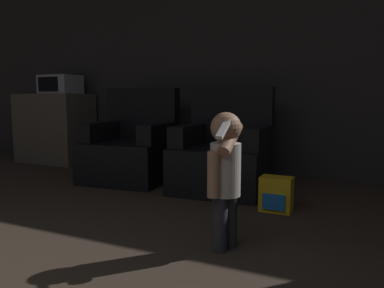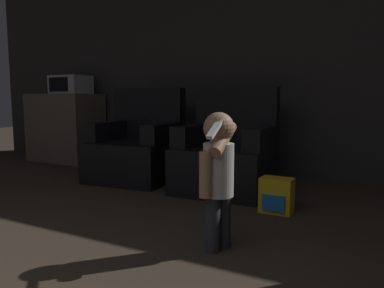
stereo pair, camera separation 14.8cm
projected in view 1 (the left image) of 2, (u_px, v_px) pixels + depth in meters
name	position (u px, v px, depth m)	size (l,w,h in m)	color
wall_back	(244.00, 62.00, 4.33)	(8.40, 0.05, 2.60)	#33302D
armchair_left	(132.00, 149.00, 4.08)	(0.92, 0.92, 1.00)	black
armchair_right	(224.00, 155.00, 3.63)	(0.89, 0.88, 1.00)	black
person_toddler	(225.00, 170.00, 2.15)	(0.18, 0.32, 0.81)	#28282D
toy_backpack	(276.00, 194.00, 2.93)	(0.25, 0.18, 0.27)	yellow
kitchen_counter	(55.00, 128.00, 5.20)	(0.99, 0.58, 0.95)	#665B4C
microwave	(60.00, 85.00, 5.07)	(0.49, 0.38, 0.25)	#B7B7BC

